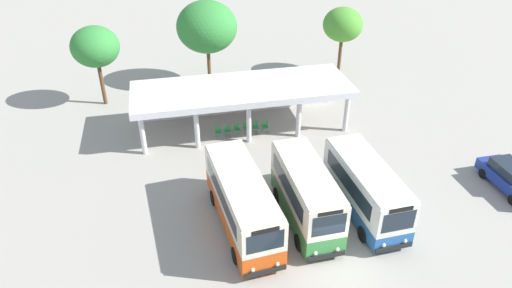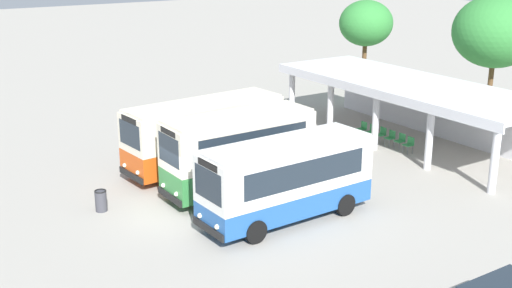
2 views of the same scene
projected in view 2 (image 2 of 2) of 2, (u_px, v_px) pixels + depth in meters
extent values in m
plane|color=#A39E93|center=(174.00, 212.00, 26.46)|extent=(180.00, 180.00, 0.00)
cylinder|color=black|center=(173.00, 176.00, 29.17)|extent=(0.30, 0.92, 0.90)
cylinder|color=black|center=(150.00, 164.00, 30.80)|extent=(0.30, 0.92, 0.90)
cylinder|color=black|center=(259.00, 155.00, 32.06)|extent=(0.30, 0.92, 0.90)
cylinder|color=black|center=(233.00, 145.00, 33.69)|extent=(0.30, 0.92, 0.90)
cube|color=#D14C14|center=(205.00, 149.00, 31.27)|extent=(2.96, 8.09, 1.16)
cube|color=beige|center=(205.00, 121.00, 30.85)|extent=(2.96, 8.09, 1.68)
cube|color=beige|center=(204.00, 103.00, 30.58)|extent=(2.87, 7.85, 0.12)
cube|color=black|center=(131.00, 175.00, 29.06)|extent=(2.16, 0.29, 0.28)
cube|color=#1E2833|center=(130.00, 134.00, 28.52)|extent=(1.86, 0.21, 1.09)
cube|color=black|center=(129.00, 120.00, 28.32)|extent=(1.36, 0.17, 0.24)
cube|color=#1E2833|center=(220.00, 125.00, 30.05)|extent=(0.60, 6.32, 0.92)
cube|color=#1E2833|center=(193.00, 115.00, 31.74)|extent=(0.60, 6.32, 0.92)
sphere|color=#EAEACC|center=(138.00, 173.00, 28.50)|extent=(0.20, 0.20, 0.20)
sphere|color=#EAEACC|center=(125.00, 165.00, 29.44)|extent=(0.20, 0.20, 0.20)
cylinder|color=black|center=(210.00, 199.00, 26.55)|extent=(0.24, 0.90, 0.90)
cylinder|color=black|center=(186.00, 185.00, 28.17)|extent=(0.24, 0.90, 0.90)
cylinder|color=black|center=(291.00, 179.00, 28.78)|extent=(0.24, 0.90, 0.90)
cylinder|color=black|center=(265.00, 167.00, 30.39)|extent=(0.24, 0.90, 0.90)
cube|color=#337F3D|center=(239.00, 171.00, 28.32)|extent=(2.25, 6.77, 1.18)
cube|color=beige|center=(239.00, 138.00, 27.86)|extent=(2.25, 6.77, 1.85)
cube|color=beige|center=(239.00, 116.00, 27.57)|extent=(2.19, 6.57, 0.12)
cube|color=black|center=(170.00, 197.00, 26.64)|extent=(2.03, 0.14, 0.28)
cube|color=#1E2833|center=(169.00, 150.00, 26.06)|extent=(1.75, 0.08, 1.20)
cube|color=black|center=(168.00, 132.00, 25.84)|extent=(1.28, 0.07, 0.24)
cube|color=#1E2833|center=(255.00, 142.00, 27.06)|extent=(0.13, 5.39, 1.02)
cube|color=#1E2833|center=(228.00, 131.00, 28.74)|extent=(0.13, 5.39, 1.02)
sphere|color=#EAEACC|center=(176.00, 194.00, 26.09)|extent=(0.20, 0.20, 0.20)
sphere|color=#EAEACC|center=(164.00, 185.00, 27.02)|extent=(0.20, 0.20, 0.20)
cylinder|color=black|center=(256.00, 232.00, 23.60)|extent=(0.25, 0.91, 0.90)
cylinder|color=black|center=(225.00, 213.00, 25.25)|extent=(0.25, 0.91, 0.90)
cylinder|color=black|center=(345.00, 205.00, 26.02)|extent=(0.25, 0.91, 0.90)
cylinder|color=black|center=(312.00, 189.00, 27.66)|extent=(0.25, 0.91, 0.90)
cube|color=#23569E|center=(286.00, 200.00, 25.52)|extent=(2.46, 7.18, 0.90)
cube|color=silver|center=(287.00, 167.00, 25.11)|extent=(2.46, 7.18, 1.82)
cube|color=silver|center=(287.00, 143.00, 24.82)|extent=(2.39, 6.96, 0.12)
cube|color=black|center=(208.00, 229.00, 23.65)|extent=(2.10, 0.18, 0.28)
cube|color=#1E2833|center=(208.00, 185.00, 23.16)|extent=(1.81, 0.12, 1.18)
cube|color=black|center=(208.00, 165.00, 22.94)|extent=(1.33, 0.10, 0.24)
cube|color=#1E2833|center=(306.00, 173.00, 24.30)|extent=(0.25, 5.68, 1.00)
cube|color=#1E2833|center=(272.00, 158.00, 26.01)|extent=(0.25, 5.68, 1.00)
sphere|color=#EAEACC|center=(217.00, 227.00, 23.09)|extent=(0.20, 0.20, 0.20)
sphere|color=#EAEACC|center=(200.00, 216.00, 24.04)|extent=(0.20, 0.20, 0.20)
cylinder|color=silver|center=(292.00, 94.00, 39.90)|extent=(0.36, 0.36, 3.20)
cylinder|color=silver|center=(330.00, 106.00, 36.92)|extent=(0.36, 0.36, 3.20)
cylinder|color=silver|center=(376.00, 120.00, 33.94)|extent=(0.36, 0.36, 3.20)
cylinder|color=silver|center=(429.00, 138.00, 30.95)|extent=(0.36, 0.36, 3.20)
cylinder|color=silver|center=(495.00, 158.00, 27.97)|extent=(0.36, 0.36, 3.20)
cube|color=silver|center=(438.00, 108.00, 36.38)|extent=(15.70, 0.20, 3.20)
cube|color=silver|center=(409.00, 84.00, 34.60)|extent=(16.20, 5.61, 0.20)
cube|color=silver|center=(370.00, 94.00, 33.24)|extent=(16.20, 0.10, 0.28)
cylinder|color=slate|center=(361.00, 134.00, 36.30)|extent=(0.03, 0.03, 0.44)
cylinder|color=slate|center=(357.00, 133.00, 36.58)|extent=(0.03, 0.03, 0.44)
cylinder|color=slate|center=(366.00, 133.00, 36.49)|extent=(0.03, 0.03, 0.44)
cylinder|color=slate|center=(361.00, 132.00, 36.77)|extent=(0.03, 0.03, 0.44)
cube|color=#2D8C47|center=(361.00, 129.00, 36.46)|extent=(0.44, 0.44, 0.04)
cube|color=#2D8C47|center=(364.00, 125.00, 36.51)|extent=(0.44, 0.04, 0.40)
cylinder|color=slate|center=(370.00, 137.00, 35.74)|extent=(0.03, 0.03, 0.44)
cylinder|color=slate|center=(365.00, 136.00, 36.02)|extent=(0.03, 0.03, 0.44)
cylinder|color=slate|center=(374.00, 136.00, 35.92)|extent=(0.03, 0.03, 0.44)
cylinder|color=slate|center=(370.00, 135.00, 36.20)|extent=(0.03, 0.03, 0.44)
cube|color=#2D8C47|center=(370.00, 132.00, 35.90)|extent=(0.44, 0.44, 0.04)
cube|color=#2D8C47|center=(373.00, 128.00, 35.94)|extent=(0.44, 0.04, 0.40)
cylinder|color=slate|center=(380.00, 140.00, 35.21)|extent=(0.03, 0.03, 0.44)
cylinder|color=slate|center=(376.00, 139.00, 35.49)|extent=(0.03, 0.03, 0.44)
cylinder|color=slate|center=(385.00, 139.00, 35.40)|extent=(0.03, 0.03, 0.44)
cylinder|color=slate|center=(380.00, 138.00, 35.68)|extent=(0.03, 0.03, 0.44)
cube|color=#2D8C47|center=(380.00, 135.00, 35.37)|extent=(0.44, 0.44, 0.04)
cube|color=#2D8C47|center=(383.00, 131.00, 35.42)|extent=(0.44, 0.04, 0.40)
cylinder|color=slate|center=(389.00, 144.00, 34.63)|extent=(0.03, 0.03, 0.44)
cylinder|color=slate|center=(384.00, 142.00, 34.91)|extent=(0.03, 0.03, 0.44)
cylinder|color=slate|center=(394.00, 143.00, 34.82)|extent=(0.03, 0.03, 0.44)
cylinder|color=slate|center=(389.00, 141.00, 35.10)|extent=(0.03, 0.03, 0.44)
cube|color=#2D8C47|center=(389.00, 138.00, 34.79)|extent=(0.44, 0.44, 0.04)
cube|color=#2D8C47|center=(392.00, 134.00, 34.84)|extent=(0.44, 0.04, 0.40)
cylinder|color=slate|center=(399.00, 147.00, 34.07)|extent=(0.03, 0.03, 0.44)
cylinder|color=slate|center=(394.00, 145.00, 34.35)|extent=(0.03, 0.03, 0.44)
cylinder|color=slate|center=(404.00, 146.00, 34.26)|extent=(0.03, 0.03, 0.44)
cylinder|color=slate|center=(399.00, 144.00, 34.54)|extent=(0.03, 0.03, 0.44)
cube|color=#2D8C47|center=(399.00, 141.00, 34.23)|extent=(0.44, 0.44, 0.04)
cube|color=#2D8C47|center=(402.00, 137.00, 34.28)|extent=(0.44, 0.04, 0.40)
cylinder|color=slate|center=(408.00, 151.00, 33.45)|extent=(0.03, 0.03, 0.44)
cylinder|color=slate|center=(403.00, 149.00, 33.73)|extent=(0.03, 0.03, 0.44)
cylinder|color=slate|center=(413.00, 150.00, 33.64)|extent=(0.03, 0.03, 0.44)
cylinder|color=slate|center=(408.00, 148.00, 33.92)|extent=(0.03, 0.03, 0.44)
cube|color=#2D8C47|center=(408.00, 145.00, 33.61)|extent=(0.44, 0.44, 0.04)
cube|color=#2D8C47|center=(411.00, 141.00, 33.66)|extent=(0.44, 0.04, 0.40)
cylinder|color=brown|center=(490.00, 89.00, 40.73)|extent=(0.32, 0.32, 3.32)
ellipsoid|color=#338438|center=(496.00, 31.00, 39.64)|extent=(5.27, 5.27, 4.48)
cylinder|color=brown|center=(364.00, 68.00, 46.88)|extent=(0.32, 0.32, 3.59)
ellipsoid|color=#338438|center=(366.00, 23.00, 45.92)|extent=(3.81, 3.81, 3.24)
cylinder|color=#3F3F47|center=(101.00, 201.00, 26.43)|extent=(0.48, 0.48, 0.85)
torus|color=black|center=(100.00, 191.00, 26.30)|extent=(0.49, 0.49, 0.06)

